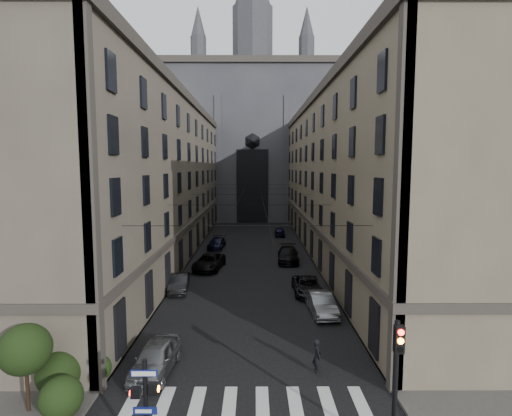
{
  "coord_description": "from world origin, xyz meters",
  "views": [
    {
      "loc": [
        0.39,
        -11.98,
        10.79
      ],
      "look_at": [
        0.49,
        13.09,
        8.17
      ],
      "focal_mm": 28.0,
      "sensor_mm": 36.0,
      "label": 1
    }
  ],
  "objects_px": {
    "car_right_far": "(280,232)",
    "pedestrian": "(317,356)",
    "car_left_near": "(156,358)",
    "car_left_far": "(217,243)",
    "gothic_tower": "(253,134)",
    "car_right_midfar": "(288,255)",
    "car_left_midfar": "(209,262)",
    "car_right_midnear": "(307,286)",
    "pedestrian_signal_left": "(146,404)",
    "traffic_light_right": "(396,372)",
    "car_right_near": "(321,304)",
    "car_left_midnear": "(179,283)"
  },
  "relations": [
    {
      "from": "car_right_far",
      "to": "pedestrian",
      "type": "bearing_deg",
      "value": -88.41
    },
    {
      "from": "car_left_near",
      "to": "car_left_far",
      "type": "height_order",
      "value": "car_left_near"
    },
    {
      "from": "gothic_tower",
      "to": "car_right_midfar",
      "type": "height_order",
      "value": "gothic_tower"
    },
    {
      "from": "car_left_midfar",
      "to": "car_right_midnear",
      "type": "relative_size",
      "value": 1.15
    },
    {
      "from": "car_left_far",
      "to": "pedestrian_signal_left",
      "type": "bearing_deg",
      "value": -83.72
    },
    {
      "from": "pedestrian_signal_left",
      "to": "pedestrian",
      "type": "relative_size",
      "value": 2.21
    },
    {
      "from": "car_left_near",
      "to": "pedestrian_signal_left",
      "type": "bearing_deg",
      "value": -74.07
    },
    {
      "from": "car_left_near",
      "to": "car_left_far",
      "type": "distance_m",
      "value": 31.91
    },
    {
      "from": "car_right_far",
      "to": "car_right_midfar",
      "type": "bearing_deg",
      "value": -87.89
    },
    {
      "from": "traffic_light_right",
      "to": "car_left_far",
      "type": "height_order",
      "value": "traffic_light_right"
    },
    {
      "from": "car_right_midfar",
      "to": "pedestrian",
      "type": "bearing_deg",
      "value": -87.98
    },
    {
      "from": "car_left_near",
      "to": "car_left_midfar",
      "type": "xyz_separation_m",
      "value": [
        0.39,
        21.14,
        -0.01
      ]
    },
    {
      "from": "gothic_tower",
      "to": "car_right_midnear",
      "type": "height_order",
      "value": "gothic_tower"
    },
    {
      "from": "car_right_near",
      "to": "car_right_midnear",
      "type": "height_order",
      "value": "car_right_near"
    },
    {
      "from": "car_left_near",
      "to": "car_right_far",
      "type": "relative_size",
      "value": 1.23
    },
    {
      "from": "car_right_near",
      "to": "pedestrian",
      "type": "bearing_deg",
      "value": -104.54
    },
    {
      "from": "traffic_light_right",
      "to": "car_right_near",
      "type": "xyz_separation_m",
      "value": [
        -0.3,
        14.45,
        -2.52
      ]
    },
    {
      "from": "pedestrian_signal_left",
      "to": "car_right_midfar",
      "type": "distance_m",
      "value": 31.85
    },
    {
      "from": "car_left_near",
      "to": "car_left_midnear",
      "type": "bearing_deg",
      "value": 100.4
    },
    {
      "from": "car_right_far",
      "to": "car_right_near",
      "type": "bearing_deg",
      "value": -85.78
    },
    {
      "from": "traffic_light_right",
      "to": "car_right_far",
      "type": "relative_size",
      "value": 1.37
    },
    {
      "from": "car_right_near",
      "to": "pedestrian",
      "type": "distance_m",
      "value": 8.52
    },
    {
      "from": "car_left_midfar",
      "to": "car_right_midfar",
      "type": "bearing_deg",
      "value": 28.08
    },
    {
      "from": "pedestrian_signal_left",
      "to": "car_right_far",
      "type": "bearing_deg",
      "value": 80.67
    },
    {
      "from": "car_left_midfar",
      "to": "car_left_near",
      "type": "bearing_deg",
      "value": -83.53
    },
    {
      "from": "car_left_midnear",
      "to": "car_right_midfar",
      "type": "xyz_separation_m",
      "value": [
        10.36,
        10.64,
        0.11
      ]
    },
    {
      "from": "pedestrian_signal_left",
      "to": "car_right_midnear",
      "type": "height_order",
      "value": "pedestrian_signal_left"
    },
    {
      "from": "pedestrian_signal_left",
      "to": "car_right_midnear",
      "type": "distance_m",
      "value": 21.29
    },
    {
      "from": "car_left_midfar",
      "to": "car_left_far",
      "type": "xyz_separation_m",
      "value": [
        -0.2,
        10.77,
        -0.1
      ]
    },
    {
      "from": "car_right_midfar",
      "to": "car_right_midnear",
      "type": "bearing_deg",
      "value": -83.42
    },
    {
      "from": "car_right_midnear",
      "to": "car_right_near",
      "type": "bearing_deg",
      "value": -84.45
    },
    {
      "from": "car_right_midnear",
      "to": "car_left_far",
      "type": "bearing_deg",
      "value": 116.73
    },
    {
      "from": "gothic_tower",
      "to": "car_right_midfar",
      "type": "xyz_separation_m",
      "value": [
        4.2,
        -42.59,
        -16.97
      ]
    },
    {
      "from": "traffic_light_right",
      "to": "car_left_far",
      "type": "distance_m",
      "value": 39.42
    },
    {
      "from": "gothic_tower",
      "to": "traffic_light_right",
      "type": "distance_m",
      "value": 74.67
    },
    {
      "from": "traffic_light_right",
      "to": "car_right_far",
      "type": "height_order",
      "value": "traffic_light_right"
    },
    {
      "from": "car_left_near",
      "to": "pedestrian",
      "type": "relative_size",
      "value": 2.59
    },
    {
      "from": "gothic_tower",
      "to": "car_left_far",
      "type": "xyz_separation_m",
      "value": [
        -4.61,
        -35.05,
        -17.11
      ]
    },
    {
      "from": "gothic_tower",
      "to": "car_right_far",
      "type": "relative_size",
      "value": 15.23
    },
    {
      "from": "gothic_tower",
      "to": "car_right_midfar",
      "type": "distance_m",
      "value": 46.04
    },
    {
      "from": "car_right_near",
      "to": "car_right_far",
      "type": "distance_m",
      "value": 32.77
    },
    {
      "from": "gothic_tower",
      "to": "pedestrian",
      "type": "height_order",
      "value": "gothic_tower"
    },
    {
      "from": "traffic_light_right",
      "to": "pedestrian",
      "type": "distance_m",
      "value": 6.81
    },
    {
      "from": "car_left_far",
      "to": "pedestrian",
      "type": "height_order",
      "value": "pedestrian"
    },
    {
      "from": "gothic_tower",
      "to": "car_left_midnear",
      "type": "bearing_deg",
      "value": -96.6
    },
    {
      "from": "car_left_near",
      "to": "traffic_light_right",
      "type": "bearing_deg",
      "value": -25.56
    },
    {
      "from": "car_right_near",
      "to": "pedestrian",
      "type": "xyz_separation_m",
      "value": [
        -1.63,
        -8.37,
        0.13
      ]
    },
    {
      "from": "pedestrian_signal_left",
      "to": "car_right_midnear",
      "type": "xyz_separation_m",
      "value": [
        8.37,
        19.5,
        -1.64
      ]
    },
    {
      "from": "car_left_near",
      "to": "car_left_midfar",
      "type": "height_order",
      "value": "car_left_near"
    },
    {
      "from": "gothic_tower",
      "to": "car_right_midnear",
      "type": "distance_m",
      "value": 56.81
    }
  ]
}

